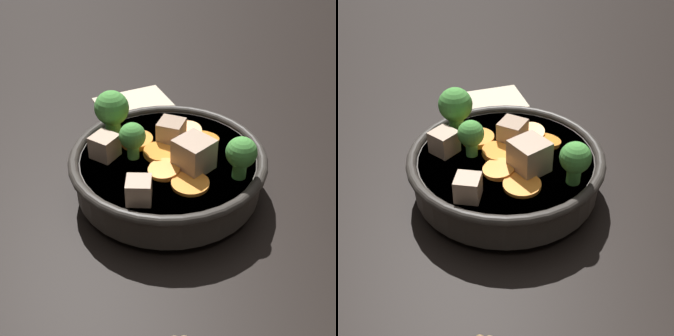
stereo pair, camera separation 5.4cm
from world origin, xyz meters
TOP-DOWN VIEW (x-y plane):
  - ground_plane at (0.00, 0.00)m, footprint 3.00×3.00m
  - stirfry_bowl at (0.00, -0.00)m, footprint 0.22×0.22m
  - napkin at (-0.06, -0.21)m, footprint 0.12×0.09m

SIDE VIEW (x-z plane):
  - ground_plane at x=0.00m, z-range 0.00..0.00m
  - napkin at x=-0.06m, z-range 0.00..0.00m
  - stirfry_bowl at x=0.00m, z-range -0.02..0.09m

